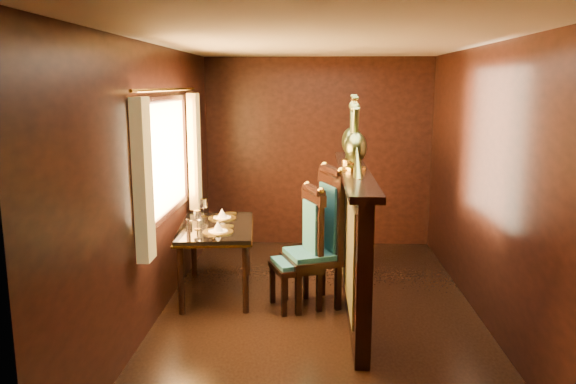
% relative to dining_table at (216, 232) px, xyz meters
% --- Properties ---
extents(ground, '(5.00, 5.00, 0.00)m').
position_rel_dining_table_xyz_m(ground, '(1.06, -0.58, -0.65)').
color(ground, black).
rests_on(ground, ground).
extents(room_shell, '(3.04, 5.04, 2.52)m').
position_rel_dining_table_xyz_m(room_shell, '(0.97, -0.56, 0.93)').
color(room_shell, black).
rests_on(room_shell, ground).
extents(partition, '(0.26, 2.70, 1.36)m').
position_rel_dining_table_xyz_m(partition, '(1.38, -0.28, 0.06)').
color(partition, black).
rests_on(partition, ground).
extents(dining_table, '(0.86, 1.30, 0.92)m').
position_rel_dining_table_xyz_m(dining_table, '(0.00, 0.00, 0.00)').
color(dining_table, black).
rests_on(dining_table, ground).
extents(chair_left, '(0.57, 0.58, 1.21)m').
position_rel_dining_table_xyz_m(chair_left, '(0.93, -0.31, -0.02)').
color(chair_left, black).
rests_on(chair_left, ground).
extents(chair_right, '(0.65, 0.67, 1.39)m').
position_rel_dining_table_xyz_m(chair_right, '(1.10, -0.24, 0.07)').
color(chair_right, black).
rests_on(chair_right, ground).
extents(peacock_left, '(0.21, 0.57, 0.67)m').
position_rel_dining_table_xyz_m(peacock_left, '(1.38, -0.38, 1.04)').
color(peacock_left, '#184939').
rests_on(peacock_left, partition).
extents(peacock_right, '(0.22, 0.58, 0.69)m').
position_rel_dining_table_xyz_m(peacock_right, '(1.38, 0.13, 1.05)').
color(peacock_right, '#184939').
rests_on(peacock_right, partition).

